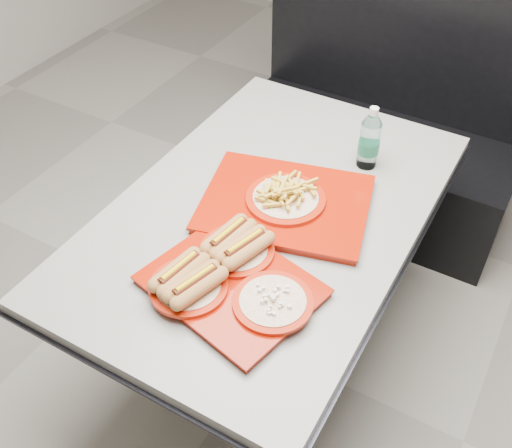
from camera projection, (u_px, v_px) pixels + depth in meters
The scene contains 6 objects.
ground at pixel (266, 348), 2.40m from camera, with size 6.00×6.00×0.00m, color gray.
diner_table at pixel (268, 245), 2.01m from camera, with size 0.92×1.42×0.75m.
booth_bench at pixel (380, 130), 2.82m from camera, with size 1.30×0.57×1.35m.
tray_near at pixel (227, 276), 1.63m from camera, with size 0.51×0.44×0.10m.
tray_far at pixel (286, 200), 1.87m from camera, with size 0.60×0.52×0.10m.
water_bottle at pixel (369, 141), 1.99m from camera, with size 0.07×0.07×0.23m.
Camera 1 is at (0.67, -1.25, 2.00)m, focal length 42.00 mm.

